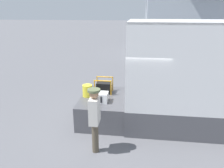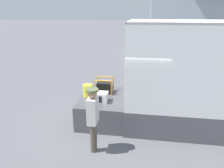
{
  "view_description": "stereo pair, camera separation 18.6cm",
  "coord_description": "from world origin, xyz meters",
  "px_view_note": "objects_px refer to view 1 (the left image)",
  "views": [
    {
      "loc": [
        0.37,
        -6.99,
        3.71
      ],
      "look_at": [
        -0.49,
        -0.2,
        1.39
      ],
      "focal_mm": 35.0,
      "sensor_mm": 36.0,
      "label": 1
    },
    {
      "loc": [
        0.56,
        -6.96,
        3.71
      ],
      "look_at": [
        -0.49,
        -0.2,
        1.39
      ],
      "focal_mm": 35.0,
      "sensor_mm": 36.0,
      "label": 2
    }
  ],
  "objects_px": {
    "portable_generator": "(104,87)",
    "worker_person": "(95,114)",
    "microwave": "(100,97)"
  },
  "relations": [
    {
      "from": "microwave",
      "to": "worker_person",
      "type": "distance_m",
      "value": 1.53
    },
    {
      "from": "portable_generator",
      "to": "worker_person",
      "type": "relative_size",
      "value": 0.34
    },
    {
      "from": "microwave",
      "to": "worker_person",
      "type": "xyz_separation_m",
      "value": [
        0.15,
        -1.52,
        0.14
      ]
    },
    {
      "from": "microwave",
      "to": "portable_generator",
      "type": "bearing_deg",
      "value": 88.13
    },
    {
      "from": "microwave",
      "to": "worker_person",
      "type": "relative_size",
      "value": 0.3
    },
    {
      "from": "microwave",
      "to": "portable_generator",
      "type": "height_order",
      "value": "portable_generator"
    },
    {
      "from": "portable_generator",
      "to": "worker_person",
      "type": "height_order",
      "value": "worker_person"
    },
    {
      "from": "portable_generator",
      "to": "worker_person",
      "type": "distance_m",
      "value": 2.36
    },
    {
      "from": "microwave",
      "to": "worker_person",
      "type": "height_order",
      "value": "worker_person"
    },
    {
      "from": "portable_generator",
      "to": "worker_person",
      "type": "bearing_deg",
      "value": -87.02
    }
  ]
}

